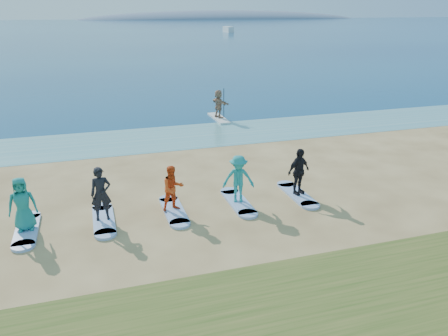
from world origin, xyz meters
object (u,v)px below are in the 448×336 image
object	(u,v)px
student_0	(22,204)
surfboard_1	(104,220)
surfboard_4	(297,194)
student_4	(299,172)
paddleboarder	(219,104)
surfboard_0	(27,230)
boat_offshore_b	(228,32)
student_3	(238,179)
surfboard_3	(238,202)
paddleboard	(219,118)
surfboard_2	(174,211)
student_1	(101,194)
student_2	(173,188)

from	to	relation	value
student_0	surfboard_1	size ratio (longest dim) A/B	0.81
student_0	surfboard_4	xyz separation A→B (m)	(9.68, 0.00, -0.93)
student_4	paddleboarder	bearing A→B (deg)	67.50
surfboard_0	student_0	size ratio (longest dim) A/B	1.24
boat_offshore_b	surfboard_1	size ratio (longest dim) A/B	2.52
student_3	student_4	xyz separation A→B (m)	(2.42, 0.00, 0.01)
surfboard_3	student_3	distance (m)	0.93
paddleboard	surfboard_2	bearing A→B (deg)	-113.66
surfboard_2	boat_offshore_b	bearing A→B (deg)	71.20
student_1	student_3	world-z (taller)	student_1
paddleboarder	surfboard_1	distance (m)	15.10
surfboard_3	student_3	size ratio (longest dim) A/B	1.24
surfboard_3	student_4	xyz separation A→B (m)	(2.42, 0.00, 0.95)
boat_offshore_b	student_4	distance (m)	124.02
student_3	paddleboard	bearing A→B (deg)	92.54
student_0	surfboard_3	bearing A→B (deg)	-3.85
boat_offshore_b	surfboard_1	world-z (taller)	boat_offshore_b
student_4	boat_offshore_b	bearing A→B (deg)	53.86
student_1	student_4	distance (m)	7.26
student_2	student_4	size ratio (longest dim) A/B	0.91
surfboard_2	student_2	bearing A→B (deg)	0.00
surfboard_2	student_4	bearing A→B (deg)	0.00
paddleboard	student_1	world-z (taller)	student_1
paddleboarder	student_3	world-z (taller)	paddleboarder
surfboard_1	boat_offshore_b	bearing A→B (deg)	70.16
boat_offshore_b	paddleboarder	bearing A→B (deg)	-109.00
paddleboarder	surfboard_2	xyz separation A→B (m)	(-5.52, -12.81, -0.97)
student_2	surfboard_3	size ratio (longest dim) A/B	0.74
surfboard_3	surfboard_4	xyz separation A→B (m)	(2.42, 0.00, 0.00)
boat_offshore_b	surfboard_2	world-z (taller)	boat_offshore_b
boat_offshore_b	student_2	xyz separation A→B (m)	(-40.45, -118.79, 0.91)
paddleboard	student_4	bearing A→B (deg)	-93.40
surfboard_1	surfboard_2	xyz separation A→B (m)	(2.42, 0.00, 0.00)
student_1	surfboard_2	bearing A→B (deg)	-2.00
student_1	student_2	distance (m)	2.42
student_1	student_2	world-z (taller)	student_1
boat_offshore_b	paddleboard	bearing A→B (deg)	-109.00
student_3	surfboard_4	bearing A→B (deg)	16.15
surfboard_2	surfboard_4	distance (m)	4.84
boat_offshore_b	surfboard_0	bearing A→B (deg)	-111.63
student_1	paddleboarder	bearing A→B (deg)	56.22
surfboard_1	student_0	bearing A→B (deg)	180.00
boat_offshore_b	surfboard_3	xyz separation A→B (m)	(-38.03, -118.79, 0.04)
surfboard_0	student_2	world-z (taller)	student_2
student_1	surfboard_3	xyz separation A→B (m)	(4.84, 0.00, -0.97)
student_0	student_3	size ratio (longest dim) A/B	1.00
surfboard_0	surfboard_4	world-z (taller)	same
student_4	paddleboard	bearing A→B (deg)	67.50
surfboard_1	student_2	size ratio (longest dim) A/B	1.35
surfboard_0	student_3	size ratio (longest dim) A/B	1.24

